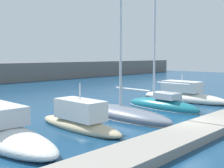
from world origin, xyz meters
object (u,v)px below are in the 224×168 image
(sailboat_slate_third, at_px, (123,113))
(motorboat_ivory_fifth, at_px, (183,96))
(motorboat_sand_second, at_px, (79,119))
(sailboat_teal_fourth, at_px, (163,104))

(sailboat_slate_third, xyz_separation_m, motorboat_ivory_fifth, (9.93, 0.92, 0.13))
(sailboat_slate_third, distance_m, motorboat_ivory_fifth, 9.97)
(sailboat_slate_third, bearing_deg, motorboat_sand_second, 95.91)
(motorboat_sand_second, height_order, sailboat_slate_third, sailboat_slate_third)
(sailboat_teal_fourth, height_order, motorboat_ivory_fifth, sailboat_teal_fourth)
(motorboat_sand_second, distance_m, motorboat_ivory_fifth, 14.18)
(motorboat_ivory_fifth, bearing_deg, sailboat_slate_third, 96.01)
(motorboat_ivory_fifth, bearing_deg, sailboat_teal_fourth, 100.82)
(sailboat_slate_third, bearing_deg, sailboat_teal_fourth, -85.14)
(sailboat_slate_third, distance_m, sailboat_teal_fourth, 5.11)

